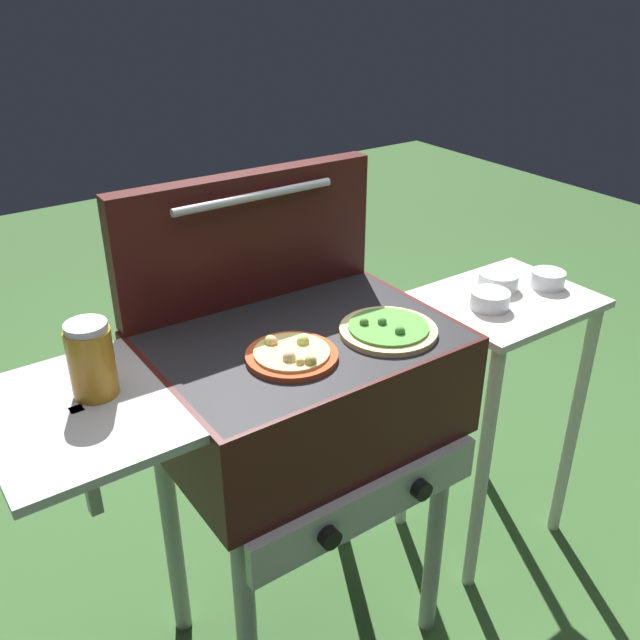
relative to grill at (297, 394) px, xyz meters
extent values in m
plane|color=#38602D|center=(0.01, 0.00, -0.76)|extent=(8.00, 8.00, 0.00)
cube|color=#38110F|center=(0.01, 0.00, 0.02)|extent=(0.64, 0.48, 0.24)
cube|color=black|center=(0.01, 0.00, 0.14)|extent=(0.61, 0.46, 0.01)
cube|color=#A3A3A3|center=(-0.47, 0.00, 0.13)|extent=(0.32, 0.41, 0.02)
cube|color=#A3A3A3|center=(-0.47, 0.00, 0.02)|extent=(0.02, 0.02, 0.24)
cube|color=#A3A3A3|center=(0.01, -0.25, -0.15)|extent=(0.58, 0.02, 0.10)
cylinder|color=black|center=(-0.11, -0.27, -0.15)|extent=(0.04, 0.02, 0.04)
cylinder|color=black|center=(0.13, -0.27, -0.15)|extent=(0.04, 0.02, 0.04)
cylinder|color=#A3A3A3|center=(0.28, -0.19, -0.43)|extent=(0.04, 0.04, 0.66)
cylinder|color=#A3A3A3|center=(-0.26, 0.19, -0.43)|extent=(0.04, 0.04, 0.66)
cylinder|color=#A3A3A3|center=(0.28, 0.19, -0.43)|extent=(0.04, 0.04, 0.66)
cube|color=#38110F|center=(0.01, 0.22, 0.29)|extent=(0.63, 0.07, 0.30)
cylinder|color=#B7B7BC|center=(0.01, 0.17, 0.40)|extent=(0.38, 0.02, 0.02)
cylinder|color=#C64723|center=(-0.06, -0.07, 0.15)|extent=(0.19, 0.19, 0.01)
cylinder|color=#EDD17A|center=(-0.06, -0.07, 0.16)|extent=(0.15, 0.15, 0.01)
sphere|color=tan|center=(-0.08, -0.09, 0.17)|extent=(0.03, 0.03, 0.03)
sphere|color=#F2D378|center=(-0.07, -0.12, 0.17)|extent=(0.02, 0.02, 0.02)
sphere|color=tan|center=(-0.05, -0.13, 0.17)|extent=(0.02, 0.02, 0.02)
sphere|color=#C5EC6D|center=(-0.07, -0.02, 0.17)|extent=(0.02, 0.02, 0.02)
sphere|color=#F2AB77|center=(-0.07, -0.02, 0.17)|extent=(0.02, 0.02, 0.02)
sphere|color=#B9C861|center=(-0.02, -0.05, 0.17)|extent=(0.03, 0.03, 0.03)
cylinder|color=#E0C17F|center=(0.17, -0.10, 0.15)|extent=(0.21, 0.21, 0.01)
cylinder|color=#4C8C38|center=(0.17, -0.10, 0.16)|extent=(0.17, 0.17, 0.01)
sphere|color=#4C802D|center=(0.13, -0.06, 0.17)|extent=(0.02, 0.02, 0.02)
sphere|color=#458739|center=(0.17, -0.14, 0.17)|extent=(0.02, 0.02, 0.02)
sphere|color=#3B7732|center=(0.17, -0.08, 0.17)|extent=(0.02, 0.02, 0.02)
cylinder|color=#B77A1E|center=(-0.42, 0.03, 0.21)|extent=(0.08, 0.08, 0.13)
cylinder|color=silver|center=(-0.42, 0.03, 0.28)|extent=(0.08, 0.08, 0.01)
cube|color=beige|center=(0.67, 0.00, 0.04)|extent=(0.44, 0.36, 0.02)
cylinder|color=beige|center=(0.48, -0.15, -0.36)|extent=(0.04, 0.04, 0.79)
cylinder|color=beige|center=(0.86, -0.15, -0.36)|extent=(0.04, 0.04, 0.79)
cylinder|color=beige|center=(0.48, 0.15, -0.36)|extent=(0.04, 0.04, 0.79)
cylinder|color=beige|center=(0.86, 0.15, -0.36)|extent=(0.04, 0.04, 0.79)
cylinder|color=silver|center=(0.59, -0.01, 0.07)|extent=(0.10, 0.10, 0.04)
cylinder|color=#4C7533|center=(0.59, -0.01, 0.07)|extent=(0.08, 0.08, 0.02)
cylinder|color=silver|center=(0.69, 0.06, 0.07)|extent=(0.11, 0.11, 0.04)
cylinder|color=beige|center=(0.69, 0.06, 0.07)|extent=(0.09, 0.09, 0.02)
cylinder|color=silver|center=(0.81, -0.01, 0.07)|extent=(0.09, 0.09, 0.04)
cylinder|color=#4C7533|center=(0.81, -0.01, 0.07)|extent=(0.08, 0.08, 0.02)
camera|label=1|loc=(-0.70, -1.09, 0.86)|focal=39.37mm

